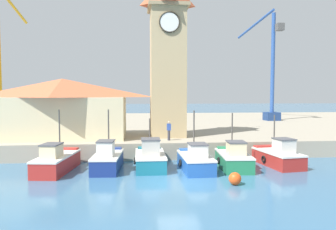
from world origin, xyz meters
The scene contains 14 objects.
ground_plane centered at (0.00, 0.00, 0.00)m, with size 300.00×300.00×0.00m, color #386689.
quay_wharf centered at (0.00, 26.65, 0.69)m, with size 120.00×40.00×1.38m, color #9E937F.
fishing_boat_far_left centered at (-7.92, 3.60, 0.72)m, with size 2.44×5.14×4.21m.
fishing_boat_left_outer centered at (-4.51, 3.84, 0.74)m, with size 2.06×4.60×4.20m.
fishing_boat_left_inner centered at (-1.53, 4.06, 0.73)m, with size 2.20×4.59×3.52m.
fishing_boat_mid_left centered at (1.59, 3.19, 0.68)m, with size 2.14×4.57×4.13m.
fishing_boat_center centered at (4.41, 3.54, 0.70)m, with size 2.28×4.56×3.91m.
fishing_boat_mid_right centered at (7.92, 3.99, 0.72)m, with size 2.57×4.61×3.73m.
clock_tower centered at (0.37, 10.92, 9.08)m, with size 3.60×3.60×16.18m.
warehouse_left centered at (-9.11, 11.12, 4.07)m, with size 11.49×6.83×5.28m.
port_crane_near centered at (-19.02, 22.76, 8.02)m, with size 2.00×10.74×17.00m.
port_crane_far centered at (17.17, 27.64, 7.60)m, with size 3.67×10.35×16.20m.
mooring_buoy centered at (3.23, -0.69, 0.37)m, with size 0.74×0.74×0.74m, color #E54C19.
dock_worker_near_tower centered at (0.22, 8.26, 2.23)m, with size 0.34×0.22×1.62m.
Camera 1 is at (-2.41, -19.02, 5.33)m, focal length 35.00 mm.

